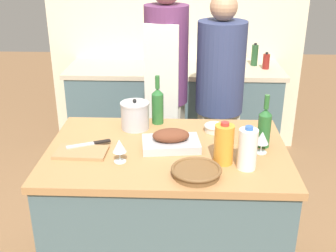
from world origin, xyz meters
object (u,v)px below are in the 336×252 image
wicker_basket (196,171)px  stock_pot (135,115)px  wine_glass_left (119,146)px  person_cook_guest (219,96)px  condiment_bottle_tall (266,61)px  stand_mixer (158,55)px  mixing_bowl (215,128)px  roasting_pan (171,141)px  juice_jug (224,144)px  knife_chef (90,144)px  milk_jug (247,149)px  wine_bottle_green (264,127)px  condiment_bottle_short (255,55)px  cutting_board (81,152)px  wine_glass_right (262,138)px  wine_bottle_dark (158,105)px  person_cook_aproned (166,84)px

wicker_basket → stock_pot: 0.68m
wine_glass_left → person_cook_guest: 1.20m
wicker_basket → wine_glass_left: wine_glass_left is taller
condiment_bottle_tall → person_cook_guest: bearing=-122.5°
stock_pot → stand_mixer: (0.06, 1.32, 0.05)m
mixing_bowl → condiment_bottle_tall: size_ratio=0.84×
roasting_pan → stock_pot: stock_pot is taller
juice_jug → stand_mixer: (-0.44, 1.75, 0.03)m
knife_chef → milk_jug: bearing=-13.8°
roasting_pan → wicker_basket: 0.34m
stand_mixer → condiment_bottle_tall: stand_mixer is taller
stock_pot → wine_bottle_green: size_ratio=0.63×
stock_pot → wine_bottle_green: bearing=-16.8°
wicker_basket → person_cook_guest: bearing=80.5°
condiment_bottle_short → stand_mixer: bearing=-172.2°
cutting_board → condiment_bottle_short: size_ratio=1.36×
mixing_bowl → condiment_bottle_tall: bearing=68.3°
wine_glass_left → knife_chef: size_ratio=0.54×
mixing_bowl → stand_mixer: stand_mixer is taller
wine_bottle_green → condiment_bottle_short: 1.68m
condiment_bottle_short → condiment_bottle_tall: bearing=-51.8°
juice_jug → stand_mixer: bearing=104.2°
wicker_basket → milk_jug: bearing=19.5°
roasting_pan → stock_pot: 0.35m
condiment_bottle_tall → juice_jug: bearing=-106.5°
stand_mixer → condiment_bottle_tall: size_ratio=1.85×
wine_glass_right → condiment_bottle_short: (0.22, 1.75, 0.03)m
stock_pot → mixing_bowl: size_ratio=1.49×
wine_bottle_dark → person_cook_aproned: person_cook_aproned is taller
wicker_basket → condiment_bottle_short: size_ratio=1.21×
mixing_bowl → juice_jug: (0.02, -0.40, 0.08)m
wine_glass_left → condiment_bottle_short: bearing=62.8°
juice_jug → condiment_bottle_tall: (0.52, 1.76, -0.02)m
roasting_pan → condiment_bottle_short: (0.71, 1.71, 0.07)m
wicker_basket → milk_jug: 0.28m
milk_jug → wine_bottle_green: bearing=64.0°
cutting_board → milk_jug: (0.87, -0.12, 0.10)m
wine_glass_right → juice_jug: bearing=-150.4°
stock_pot → condiment_bottle_short: (0.94, 1.44, 0.03)m
roasting_pan → cutting_board: (-0.48, -0.09, -0.03)m
wine_bottle_dark → stand_mixer: size_ratio=1.11×
person_cook_aproned → person_cook_guest: bearing=5.9°
wine_bottle_green → wine_glass_left: (-0.78, -0.22, -0.03)m
roasting_pan → person_cook_aproned: size_ratio=0.19×
milk_jug → juice_jug: bearing=154.7°
cutting_board → person_cook_aproned: bearing=67.2°
mixing_bowl → stand_mixer: (-0.42, 1.35, 0.11)m
wine_glass_right → condiment_bottle_short: bearing=82.9°
cutting_board → mixing_bowl: (0.74, 0.33, 0.02)m
juice_jug → knife_chef: bearing=168.1°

